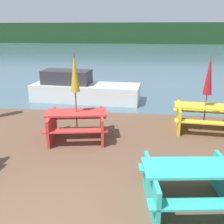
# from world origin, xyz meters

# --- Properties ---
(water) EXTENTS (60.00, 50.00, 0.00)m
(water) POSITION_xyz_m (0.00, 31.22, -0.00)
(water) COLOR slate
(water) RESTS_ON ground_plane
(far_treeline) EXTENTS (80.00, 1.60, 4.00)m
(far_treeline) POSITION_xyz_m (0.00, 51.22, 2.00)
(far_treeline) COLOR #1E3D1E
(far_treeline) RESTS_ON water
(picnic_table_teal) EXTENTS (1.82, 1.60, 0.78)m
(picnic_table_teal) POSITION_xyz_m (2.38, 1.13, 0.46)
(picnic_table_teal) COLOR #33B7A8
(picnic_table_teal) RESTS_ON ground_plane
(picnic_table_red) EXTENTS (1.89, 1.66, 0.78)m
(picnic_table_red) POSITION_xyz_m (-0.29, 3.80, 0.47)
(picnic_table_red) COLOR red
(picnic_table_red) RESTS_ON ground_plane
(picnic_table_yellow) EXTENTS (1.89, 1.51, 0.77)m
(picnic_table_yellow) POSITION_xyz_m (3.38, 4.88, 0.47)
(picnic_table_yellow) COLOR yellow
(picnic_table_yellow) RESTS_ON ground_plane
(umbrella_crimson) EXTENTS (0.26, 0.26, 2.24)m
(umbrella_crimson) POSITION_xyz_m (3.38, 4.88, 1.65)
(umbrella_crimson) COLOR brown
(umbrella_crimson) RESTS_ON ground_plane
(umbrella_gold) EXTENTS (0.24, 0.24, 2.39)m
(umbrella_gold) POSITION_xyz_m (-0.29, 3.80, 1.84)
(umbrella_gold) COLOR brown
(umbrella_gold) RESTS_ON ground_plane
(boat) EXTENTS (4.62, 1.74, 1.28)m
(boat) POSITION_xyz_m (-1.07, 7.79, 0.48)
(boat) COLOR silver
(boat) RESTS_ON water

